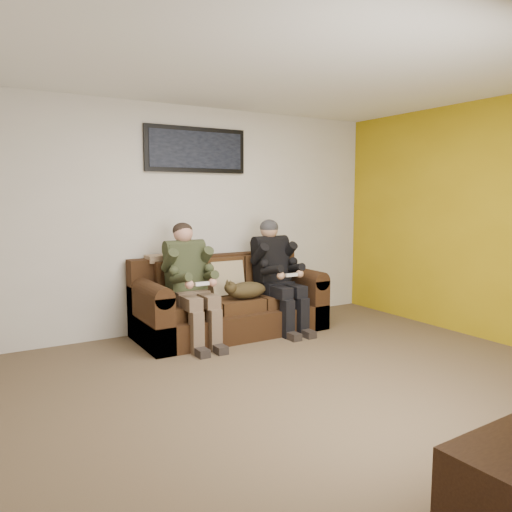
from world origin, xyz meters
TOP-DOWN VIEW (x-y plane):
  - floor at (0.00, 0.00)m, footprint 5.00×5.00m
  - ceiling at (0.00, 0.00)m, footprint 5.00×5.00m
  - wall_back at (0.00, 2.25)m, footprint 5.00×0.00m
  - wall_right at (2.50, 0.00)m, footprint 0.00×4.50m
  - accent_wall_right at (2.49, 0.00)m, footprint 0.00×4.50m
  - sofa at (0.22, 1.83)m, footprint 2.14×0.92m
  - throw_pillow at (0.22, 1.87)m, footprint 0.41×0.19m
  - throw_blanket at (-0.43, 2.10)m, footprint 0.44×0.21m
  - person_left at (-0.33, 1.65)m, footprint 0.51×0.87m
  - person_right at (0.77, 1.65)m, footprint 0.51×0.86m
  - cat at (0.29, 1.56)m, footprint 0.66×0.26m
  - framed_poster at (0.02, 2.22)m, footprint 1.25×0.05m

SIDE VIEW (x-z plane):
  - floor at x=0.00m, z-range 0.00..0.00m
  - sofa at x=0.22m, z-range -0.11..0.77m
  - cat at x=0.29m, z-range 0.41..0.65m
  - throw_pillow at x=0.22m, z-range 0.42..0.82m
  - person_left at x=-0.33m, z-range 0.08..1.36m
  - person_right at x=0.77m, z-range 0.08..1.37m
  - throw_blanket at x=-0.43m, z-range 0.84..0.91m
  - wall_back at x=0.00m, z-range -1.20..3.80m
  - wall_right at x=2.50m, z-range -0.95..3.55m
  - accent_wall_right at x=2.49m, z-range -0.95..3.55m
  - framed_poster at x=0.02m, z-range 1.84..2.36m
  - ceiling at x=0.00m, z-range 2.60..2.60m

